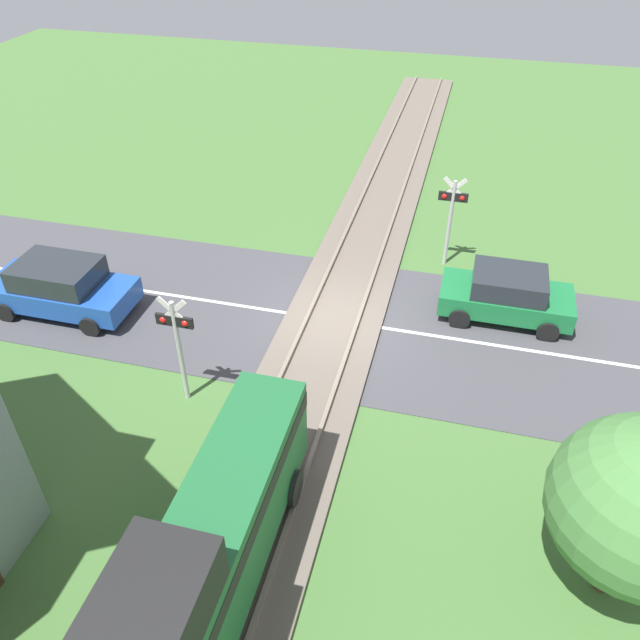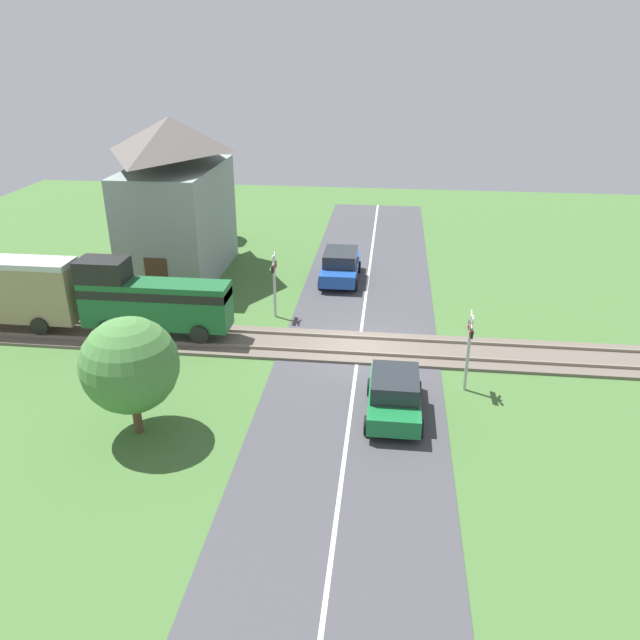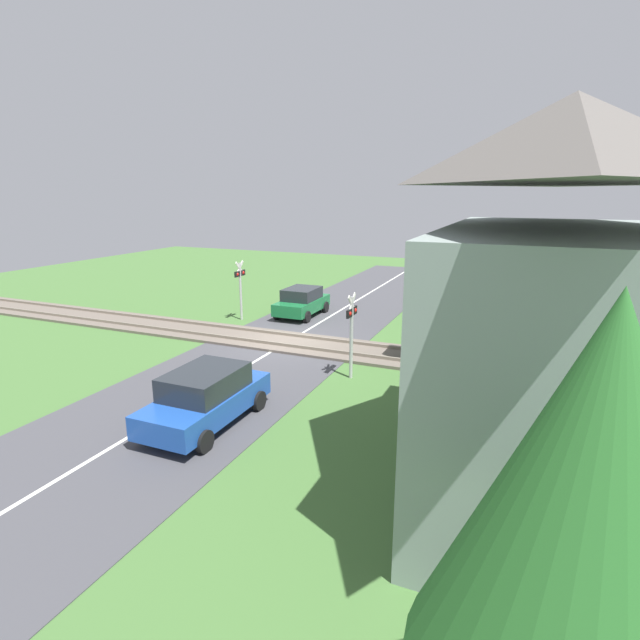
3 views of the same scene
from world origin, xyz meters
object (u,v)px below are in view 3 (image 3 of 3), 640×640
object	(u,v)px
car_far_side	(206,397)
crossing_signal_west_approach	(240,282)
car_near_crossing	(302,302)
crossing_signal_east_approach	(352,325)
station_building	(551,318)
train	(631,333)
pedestrian_by_station	(578,388)

from	to	relation	value
car_far_side	crossing_signal_west_approach	bearing A→B (deg)	-152.92
car_near_crossing	crossing_signal_east_approach	world-z (taller)	crossing_signal_east_approach
crossing_signal_east_approach	station_building	xyz separation A→B (m)	(5.03, 5.94, 2.00)
train	pedestrian_by_station	size ratio (longest dim) A/B	9.22
car_far_side	crossing_signal_west_approach	distance (m)	11.90
car_near_crossing	station_building	xyz separation A→B (m)	(12.52, 11.33, 3.17)
train	car_far_side	distance (m)	13.67
train	station_building	world-z (taller)	station_building
car_far_side	station_building	xyz separation A→B (m)	(0.06, 8.45, 3.12)
pedestrian_by_station	train	bearing A→B (deg)	149.64
car_near_crossing	crossing_signal_east_approach	xyz separation A→B (m)	(7.49, 5.40, 1.16)
car_far_side	pedestrian_by_station	xyz separation A→B (m)	(-5.06, 9.62, -0.12)
train	crossing_signal_east_approach	distance (m)	9.13
train	crossing_signal_east_approach	bearing A→B (deg)	-72.21
train	car_far_side	size ratio (longest dim) A/B	3.42
train	station_building	size ratio (longest dim) A/B	1.77
station_building	car_far_side	bearing A→B (deg)	-90.39
pedestrian_by_station	car_far_side	bearing A→B (deg)	-62.28
car_near_crossing	train	bearing A→B (deg)	71.54
station_building	pedestrian_by_station	world-z (taller)	station_building
crossing_signal_east_approach	station_building	bearing A→B (deg)	49.72
station_building	pedestrian_by_station	bearing A→B (deg)	167.10
car_far_side	pedestrian_by_station	size ratio (longest dim) A/B	2.70
crossing_signal_west_approach	pedestrian_by_station	distance (m)	16.04
car_far_side	station_building	bearing A→B (deg)	89.61
crossing_signal_east_approach	pedestrian_by_station	size ratio (longest dim) A/B	1.95
train	car_far_side	bearing A→B (deg)	-55.29
train	car_near_crossing	bearing A→B (deg)	-108.46
station_building	car_near_crossing	bearing A→B (deg)	-137.86
train	car_near_crossing	size ratio (longest dim) A/B	3.88
station_building	pedestrian_by_station	size ratio (longest dim) A/B	5.22
car_near_crossing	station_building	world-z (taller)	station_building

